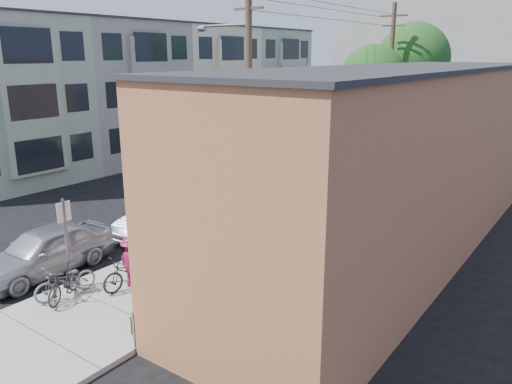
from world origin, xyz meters
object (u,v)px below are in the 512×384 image
Objects in this scene: patron_green at (211,258)px; car_3 at (314,165)px; cyclist at (131,262)px; parked_bike_b at (65,281)px; parking_meter_near at (193,214)px; patron_grey at (208,248)px; utility_pole_near at (248,94)px; parking_meter_far at (285,181)px; tree_bare at (291,150)px; parked_bike_a at (64,282)px; tree_leafy_far at (413,59)px; car_0 at (45,250)px; patio_chair_a at (202,281)px; sign_post at (66,235)px; car_4 at (352,151)px; car_2 at (231,190)px; bus at (349,127)px; car_1 at (162,216)px; patio_chair_b at (142,318)px; tree_leafy_mid at (373,78)px.

patron_green is 15.66m from car_3.
cyclist is 0.87× the size of parked_bike_b.
patron_grey reaches higher than parking_meter_near.
utility_pole_near is 5.88× the size of patron_green.
parking_meter_far is 9.65m from patron_grey.
tree_bare reaches higher than patron_green.
parked_bike_a is at bearing -87.15° from parking_meter_far.
tree_leafy_far is 1.94× the size of car_0.
tree_leafy_far reaches higher than tree_bare.
patio_chair_a is at bearing -70.07° from parking_meter_far.
sign_post reaches higher than parking_meter_far.
utility_pole_near is 10.53m from parked_bike_b.
utility_pole_near is 9.11m from cyclist.
patron_green is at bearing -79.72° from car_4.
car_0 is (-1.89, -8.61, -4.62)m from utility_pole_near.
car_0 is (-4.76, -2.68, -0.33)m from patron_grey.
car_0 is 1.01× the size of car_2.
bus is at bearing 114.34° from car_4.
car_0 is 4.96m from car_1.
patio_chair_b is (3.79, -0.53, -1.24)m from sign_post.
parking_meter_near is 1.41× the size of patio_chair_a.
patron_green is at bearing -72.36° from tree_bare.
car_4 is at bearing 94.13° from car_3.
tree_leafy_mid is 6.29m from car_3.
tree_leafy_mid is 1.59× the size of car_0.
patron_green is (3.44, -9.50, 0.02)m from parking_meter_far.
parking_meter_far is at bearing -92.03° from tree_leafy_far.
parked_bike_b is (0.53, -12.62, -0.35)m from parking_meter_far.
car_3 is at bearing 118.92° from patio_chair_b.
parking_meter_near is 0.13× the size of bus.
tree_leafy_mid is at bearing 79.26° from car_2.
car_1 is at bearing 83.52° from car_0.
bus is (-6.34, 27.95, 0.34)m from cyclist.
car_1 is (-1.45, -0.30, -0.28)m from parking_meter_near.
bus is (-4.89, 20.13, -4.11)m from utility_pole_near.
patio_chair_b is at bearing -68.40° from utility_pole_near.
tree_leafy_mid is (0.55, 8.70, 4.62)m from parking_meter_far.
utility_pole_near reaches higher than patron_grey.
bus is (-3.30, 6.28, 0.65)m from car_4.
patron_green reaches higher than car_2.
car_0 is at bearing -98.39° from parking_meter_far.
tree_leafy_far is at bearing 87.97° from parking_meter_far.
parking_meter_far is 17.55m from bus.
car_3 is at bearing -70.57° from cyclist.
car_0 is 0.99× the size of car_3.
sign_post is at bearing -92.19° from tree_bare.
cyclist is at bearing -70.30° from parking_meter_near.
tree_leafy_mid is at bearing 88.23° from patio_chair_a.
car_2 is at bearing -102.52° from tree_leafy_mid.
car_3 is (-2.00, -10.11, -6.04)m from tree_leafy_far.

